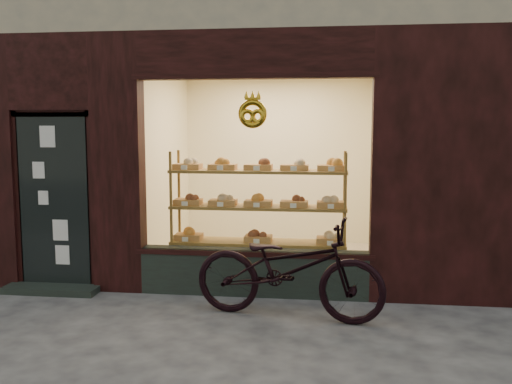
# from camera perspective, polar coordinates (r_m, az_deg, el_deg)

# --- Properties ---
(ground) EXTENTS (90.00, 90.00, 0.00)m
(ground) POSITION_cam_1_polar(r_m,az_deg,el_deg) (5.08, -8.81, -16.89)
(ground) COLOR #333336
(display_shelf) EXTENTS (2.20, 0.45, 1.70)m
(display_shelf) POSITION_cam_1_polar(r_m,az_deg,el_deg) (7.15, 0.23, -2.37)
(display_shelf) COLOR brown
(display_shelf) RESTS_ON ground
(bicycle) EXTENTS (2.11, 1.03, 1.06)m
(bicycle) POSITION_cam_1_polar(r_m,az_deg,el_deg) (6.03, 3.27, -7.64)
(bicycle) COLOR black
(bicycle) RESTS_ON ground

